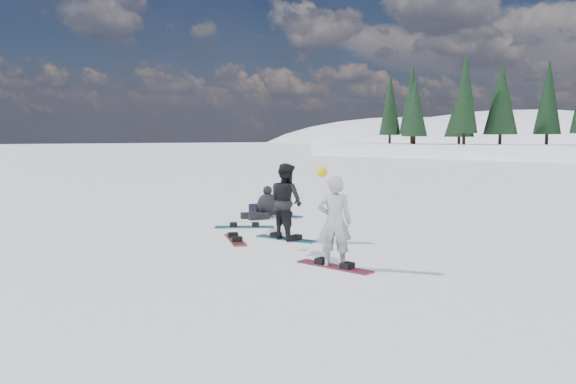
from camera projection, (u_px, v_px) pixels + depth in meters
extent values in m
plane|color=white|center=(316.00, 253.00, 11.18)|extent=(420.00, 420.00, 0.00)
ellipsoid|color=white|center=(512.00, 187.00, 180.95)|extent=(143.00, 110.00, 49.50)
ellipsoid|color=white|center=(400.00, 174.00, 258.57)|extent=(169.00, 130.00, 52.00)
cone|color=black|center=(384.00, 116.00, 76.05)|extent=(3.20, 3.20, 7.50)
cone|color=black|center=(406.00, 115.00, 73.61)|extent=(3.20, 3.20, 7.50)
cone|color=black|center=(429.00, 114.00, 71.16)|extent=(3.20, 3.20, 7.50)
cone|color=black|center=(453.00, 114.00, 68.71)|extent=(3.20, 3.20, 7.50)
cone|color=black|center=(480.00, 113.00, 66.27)|extent=(3.20, 3.20, 7.50)
cone|color=black|center=(509.00, 112.00, 63.82)|extent=(3.20, 3.20, 7.50)
cone|color=black|center=(540.00, 111.00, 61.37)|extent=(3.20, 3.20, 7.50)
cone|color=black|center=(573.00, 110.00, 58.92)|extent=(3.20, 3.20, 7.50)
imported|color=#B0B0B6|center=(335.00, 222.00, 9.82)|extent=(0.71, 0.66, 1.63)
sphere|color=yellow|center=(322.00, 172.00, 9.80)|extent=(0.18, 0.18, 0.18)
imported|color=black|center=(286.00, 201.00, 12.56)|extent=(0.89, 0.73, 1.72)
ellipsoid|color=black|center=(268.00, 205.00, 16.13)|extent=(0.82, 0.77, 0.68)
sphere|color=black|center=(268.00, 190.00, 16.09)|extent=(0.26, 0.26, 0.26)
cube|color=black|center=(259.00, 217.00, 15.70)|extent=(0.34, 0.62, 0.17)
cube|color=black|center=(251.00, 215.00, 15.93)|extent=(0.47, 0.59, 0.17)
cube|color=black|center=(257.00, 209.00, 16.78)|extent=(0.50, 0.37, 0.30)
cube|color=maroon|center=(334.00, 267.00, 9.90)|extent=(1.52, 0.39, 0.03)
cube|color=#176B80|center=(286.00, 239.00, 12.65)|extent=(1.53, 0.56, 0.03)
cube|color=#1C559A|center=(281.00, 215.00, 16.57)|extent=(1.52, 0.39, 0.03)
cube|color=maroon|center=(235.00, 240.00, 12.52)|extent=(1.44, 1.00, 0.03)
cube|color=#196E8B|center=(245.00, 227.00, 14.31)|extent=(1.22, 1.29, 0.03)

